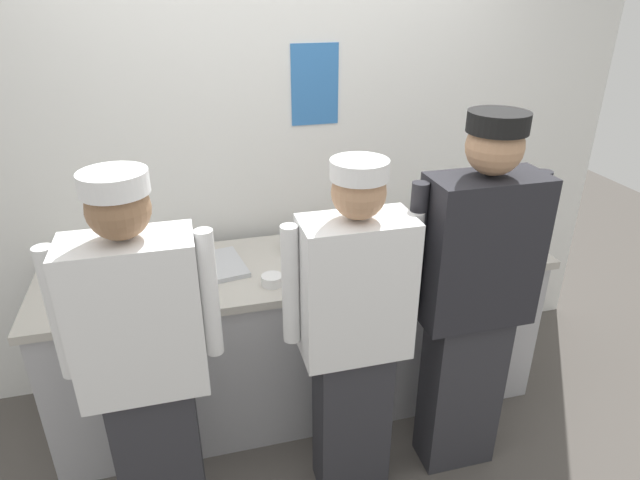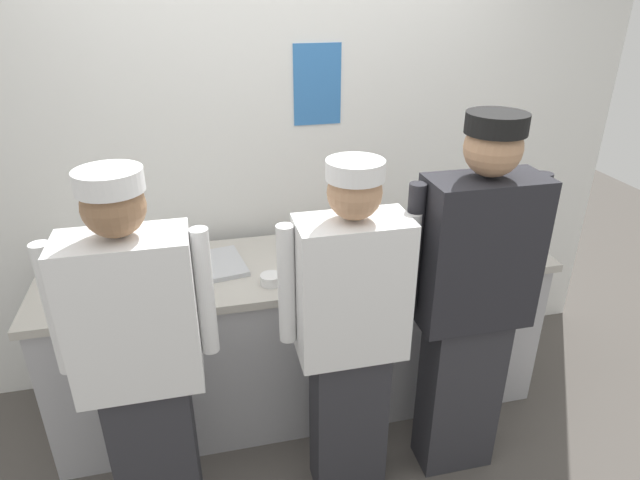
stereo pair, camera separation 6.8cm
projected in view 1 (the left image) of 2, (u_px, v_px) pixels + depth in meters
The scene contains 17 objects.
ground_plane at pixel (318, 443), 2.86m from camera, with size 9.00×9.00×0.00m, color #514C47.
wall_back at pixel (279, 130), 2.97m from camera, with size 4.06×0.11×2.92m.
prep_counter at pixel (301, 333), 2.99m from camera, with size 2.59×0.69×0.89m.
chef_near_left at pixel (145, 365), 2.06m from camera, with size 0.60×0.24×1.65m.
chef_center at pixel (354, 332), 2.29m from camera, with size 0.59×0.24×1.61m.
chef_far_right at pixel (473, 296), 2.40m from camera, with size 0.63×0.24×1.75m.
plate_stack_front at pixel (108, 287), 2.51m from camera, with size 0.23×0.23×0.06m.
plate_stack_rear at pixel (299, 243), 2.91m from camera, with size 0.20×0.20×0.07m.
mixing_bowl_steel at pixel (428, 241), 2.89m from camera, with size 0.40×0.40×0.11m, color #B7BABF.
sheet_tray at pixel (201, 269), 2.70m from camera, with size 0.41×0.32×0.02m, color #B7BABF.
squeeze_bottle_primary at pixel (321, 251), 2.72m from camera, with size 0.06×0.06×0.18m.
squeeze_bottle_secondary at pixel (373, 236), 2.87m from camera, with size 0.06×0.06×0.18m.
ramekin_red_sauce at pixel (296, 262), 2.75m from camera, with size 0.08×0.08×0.04m.
ramekin_yellow_sauce at pixel (148, 293), 2.47m from camera, with size 0.10×0.10×0.04m.
ramekin_green_sauce at pixel (388, 261), 2.75m from camera, with size 0.11×0.11×0.04m.
ramekin_orange_sauce at pixel (272, 280), 2.57m from camera, with size 0.10×0.10×0.05m.
deli_cup at pixel (490, 239), 2.91m from camera, with size 0.09×0.09×0.11m, color white.
Camera 1 is at (-0.53, -2.05, 2.20)m, focal length 30.56 mm.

